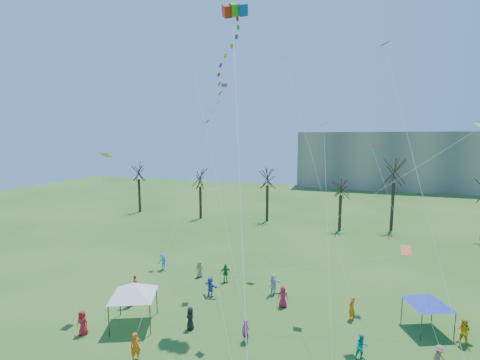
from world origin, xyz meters
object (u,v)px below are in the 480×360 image
(distant_building, at_px, (416,161))
(canopy_tent_white, at_px, (133,289))
(canopy_tent_blue, at_px, (428,299))
(big_box_kite, at_px, (227,72))

(distant_building, xyz_separation_m, canopy_tent_white, (-31.29, -78.01, -4.74))
(distant_building, height_order, canopy_tent_blue, distant_building)
(distant_building, distance_m, big_box_kite, 78.54)
(big_box_kite, relative_size, canopy_tent_blue, 7.60)
(distant_building, bearing_deg, canopy_tent_white, -111.85)
(canopy_tent_white, relative_size, canopy_tent_blue, 1.17)
(distant_building, height_order, big_box_kite, big_box_kite)
(canopy_tent_white, bearing_deg, big_box_kite, 38.88)
(big_box_kite, bearing_deg, distant_building, 70.78)
(canopy_tent_blue, bearing_deg, big_box_kite, -174.67)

